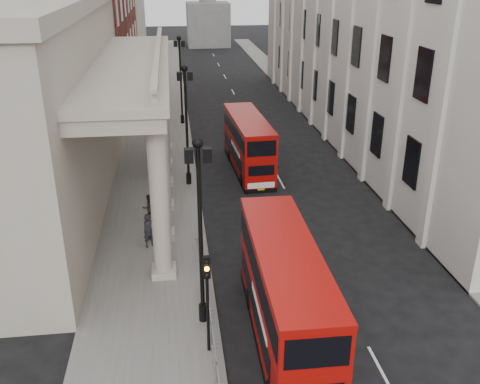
{
  "coord_description": "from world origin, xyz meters",
  "views": [
    {
      "loc": [
        -1.45,
        -15.33,
        14.36
      ],
      "look_at": [
        1.86,
        10.62,
        3.28
      ],
      "focal_mm": 40.0,
      "sensor_mm": 36.0,
      "label": 1
    }
  ],
  "objects": [
    {
      "name": "bus_near",
      "position": [
        2.64,
        2.43,
        2.26
      ],
      "size": [
        2.55,
        10.05,
        4.33
      ],
      "rotation": [
        0.0,
        0.0,
        -0.01
      ],
      "color": "#B20C08",
      "rests_on": "ground"
    },
    {
      "name": "bus_far",
      "position": [
        4.01,
        22.6,
        2.13
      ],
      "size": [
        2.74,
        9.55,
        4.08
      ],
      "rotation": [
        0.0,
        0.0,
        0.05
      ],
      "color": "#A10A07",
      "rests_on": "ground"
    },
    {
      "name": "sidewalk_west",
      "position": [
        -3.0,
        30.0,
        0.06
      ],
      "size": [
        6.0,
        140.0,
        0.12
      ],
      "primitive_type": "cube",
      "color": "slate",
      "rests_on": "ground"
    },
    {
      "name": "pedestrian_a",
      "position": [
        -3.09,
        11.03,
        1.09
      ],
      "size": [
        0.84,
        0.77,
        1.93
      ],
      "primitive_type": "imported",
      "rotation": [
        0.0,
        0.0,
        0.56
      ],
      "color": "black",
      "rests_on": "sidewalk_west"
    },
    {
      "name": "brick_building",
      "position": [
        -10.5,
        48.0,
        11.0
      ],
      "size": [
        9.0,
        32.0,
        22.0
      ],
      "primitive_type": "cube",
      "color": "maroon",
      "rests_on": "ground"
    },
    {
      "name": "traffic_light",
      "position": [
        -0.5,
        1.98,
        3.11
      ],
      "size": [
        0.28,
        0.33,
        4.3
      ],
      "color": "black",
      "rests_on": "sidewalk_west"
    },
    {
      "name": "portico_building",
      "position": [
        -10.5,
        18.0,
        6.0
      ],
      "size": [
        9.0,
        28.0,
        12.0
      ],
      "primitive_type": "cube",
      "color": "#A89E8D",
      "rests_on": "ground"
    },
    {
      "name": "lamp_post_north",
      "position": [
        -0.6,
        36.0,
        4.91
      ],
      "size": [
        1.05,
        0.44,
        8.32
      ],
      "color": "black",
      "rests_on": "sidewalk_west"
    },
    {
      "name": "lamp_post_south",
      "position": [
        -0.6,
        4.0,
        4.91
      ],
      "size": [
        1.05,
        0.44,
        8.32
      ],
      "color": "black",
      "rests_on": "sidewalk_west"
    },
    {
      "name": "sidewalk_east",
      "position": [
        13.5,
        30.0,
        0.06
      ],
      "size": [
        3.0,
        140.0,
        0.12
      ],
      "primitive_type": "cube",
      "color": "slate",
      "rests_on": "ground"
    },
    {
      "name": "pedestrian_c",
      "position": [
        -2.62,
        21.73,
        1.08
      ],
      "size": [
        1.08,
        0.87,
        1.91
      ],
      "primitive_type": "imported",
      "rotation": [
        0.0,
        0.0,
        5.96
      ],
      "color": "black",
      "rests_on": "sidewalk_west"
    },
    {
      "name": "lamp_post_mid",
      "position": [
        -0.6,
        20.0,
        4.91
      ],
      "size": [
        1.05,
        0.44,
        8.32
      ],
      "color": "black",
      "rests_on": "sidewalk_west"
    },
    {
      "name": "kerb",
      "position": [
        -0.05,
        30.0,
        0.07
      ],
      "size": [
        0.2,
        140.0,
        0.14
      ],
      "primitive_type": "cube",
      "color": "slate",
      "rests_on": "ground"
    },
    {
      "name": "crowd_barriers",
      "position": [
        -0.35,
        2.23,
        0.67
      ],
      "size": [
        0.5,
        18.75,
        1.1
      ],
      "color": "gray",
      "rests_on": "sidewalk_west"
    },
    {
      "name": "pedestrian_b",
      "position": [
        -3.21,
        14.41,
        0.95
      ],
      "size": [
        0.99,
        0.89,
        1.67
      ],
      "primitive_type": "imported",
      "rotation": [
        0.0,
        0.0,
        3.54
      ],
      "color": "black",
      "rests_on": "sidewalk_west"
    }
  ]
}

